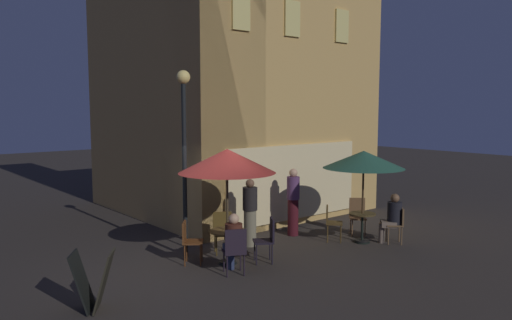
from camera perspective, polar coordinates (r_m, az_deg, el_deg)
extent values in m
plane|color=#322C26|center=(10.76, -8.10, -12.20)|extent=(60.00, 60.00, 0.00)
cube|color=tan|center=(15.04, 2.64, 8.35)|extent=(6.88, 2.04, 7.92)
cube|color=tan|center=(15.63, -10.22, 8.18)|extent=(2.04, 6.96, 7.92)
cube|color=#DFCD73|center=(13.00, -1.72, 16.58)|extent=(0.55, 0.06, 0.95)
cube|color=#DFCD73|center=(14.13, 4.14, 15.72)|extent=(0.55, 0.06, 0.95)
cube|color=#DFCD73|center=(15.58, 9.72, 14.75)|extent=(0.55, 0.06, 0.95)
cube|color=beige|center=(14.18, 4.44, -2.50)|extent=(4.82, 0.08, 2.10)
cylinder|color=black|center=(11.27, -8.11, -1.14)|extent=(0.10, 0.10, 3.91)
sphere|color=#FAD974|center=(11.20, -8.27, 9.30)|extent=(0.30, 0.30, 0.30)
cube|color=black|center=(8.88, -16.85, -12.97)|extent=(0.56, 0.63, 0.98)
cube|color=black|center=(8.96, -19.17, -12.89)|extent=(0.56, 0.63, 0.98)
cylinder|color=black|center=(11.03, -3.23, -11.59)|extent=(0.40, 0.40, 0.03)
cylinder|color=black|center=(10.93, -3.24, -9.91)|extent=(0.06, 0.06, 0.70)
cylinder|color=brown|center=(10.84, -3.25, -8.04)|extent=(0.79, 0.79, 0.03)
cylinder|color=black|center=(12.92, 11.92, -9.06)|extent=(0.40, 0.40, 0.03)
cylinder|color=black|center=(12.84, 11.95, -7.60)|extent=(0.06, 0.06, 0.71)
cylinder|color=#45361B|center=(12.76, 11.99, -6.00)|extent=(0.66, 0.66, 0.03)
cylinder|color=black|center=(11.03, -3.23, -11.52)|extent=(0.36, 0.36, 0.06)
cylinder|color=#453622|center=(10.73, -3.27, -5.47)|extent=(0.05, 0.05, 2.43)
cone|color=maroon|center=(10.57, -3.30, -0.10)|extent=(2.07, 2.07, 0.51)
cylinder|color=black|center=(12.92, 11.92, -9.00)|extent=(0.36, 0.36, 0.06)
cylinder|color=#46311C|center=(12.68, 12.03, -4.24)|extent=(0.05, 0.05, 2.24)
cone|color=#24523E|center=(12.55, 12.12, 0.06)|extent=(1.99, 1.99, 0.43)
cylinder|color=black|center=(10.46, -3.66, -11.40)|extent=(0.03, 0.03, 0.44)
cylinder|color=black|center=(10.53, -1.77, -11.28)|extent=(0.03, 0.03, 0.44)
cylinder|color=black|center=(10.14, -3.31, -11.98)|extent=(0.03, 0.03, 0.44)
cylinder|color=black|center=(10.21, -1.35, -11.85)|extent=(0.03, 0.03, 0.44)
cube|color=black|center=(10.26, -2.53, -10.35)|extent=(0.58, 0.58, 0.04)
cube|color=black|center=(10.01, -2.31, -9.24)|extent=(0.41, 0.22, 0.49)
cylinder|color=black|center=(10.86, 0.05, -10.72)|extent=(0.03, 0.03, 0.45)
cylinder|color=black|center=(11.18, -0.16, -10.22)|extent=(0.03, 0.03, 0.45)
cylinder|color=black|center=(10.91, 1.85, -10.65)|extent=(0.03, 0.03, 0.45)
cylinder|color=black|center=(11.23, 1.58, -10.15)|extent=(0.03, 0.03, 0.45)
cube|color=black|center=(10.98, 0.83, -9.22)|extent=(0.59, 0.59, 0.04)
cube|color=black|center=(10.94, 1.84, -7.88)|extent=(0.26, 0.38, 0.48)
cylinder|color=#503C16|center=(11.57, -2.75, -9.68)|extent=(0.03, 0.03, 0.44)
cylinder|color=#503C16|center=(11.53, -4.50, -9.74)|extent=(0.03, 0.03, 0.44)
cylinder|color=#503C16|center=(11.91, -2.98, -9.22)|extent=(0.03, 0.03, 0.44)
cylinder|color=#503C16|center=(11.87, -4.68, -9.29)|extent=(0.03, 0.03, 0.44)
cube|color=#503C16|center=(11.66, -3.74, -8.35)|extent=(0.60, 0.60, 0.04)
cube|color=#503C16|center=(11.79, -3.86, -6.96)|extent=(0.40, 0.25, 0.45)
cylinder|color=#5B3115|center=(11.16, -6.17, -10.24)|extent=(0.03, 0.03, 0.47)
cylinder|color=#5B3115|center=(10.85, -6.32, -10.73)|extent=(0.03, 0.03, 0.47)
cylinder|color=#5B3115|center=(11.20, -7.89, -10.21)|extent=(0.03, 0.03, 0.47)
cylinder|color=#5B3115|center=(10.88, -8.11, -10.70)|extent=(0.03, 0.03, 0.47)
cube|color=#5B3115|center=(10.95, -7.14, -9.21)|extent=(0.59, 0.59, 0.04)
cube|color=#5B3115|center=(10.92, -8.15, -8.04)|extent=(0.29, 0.35, 0.42)
cylinder|color=brown|center=(12.80, 14.79, -8.31)|extent=(0.03, 0.03, 0.45)
cylinder|color=brown|center=(13.10, 14.59, -7.97)|extent=(0.03, 0.03, 0.45)
cylinder|color=brown|center=(12.85, 16.20, -8.29)|extent=(0.03, 0.03, 0.45)
cylinder|color=brown|center=(13.15, 15.96, -7.95)|extent=(0.03, 0.03, 0.45)
cube|color=brown|center=(12.91, 15.42, -7.08)|extent=(0.56, 0.56, 0.04)
cube|color=brown|center=(12.90, 16.23, -6.12)|extent=(0.31, 0.30, 0.41)
cylinder|color=brown|center=(13.42, 12.28, -7.61)|extent=(0.03, 0.03, 0.44)
cylinder|color=brown|center=(13.37, 10.87, -7.63)|extent=(0.03, 0.03, 0.44)
cylinder|color=brown|center=(13.74, 12.05, -7.28)|extent=(0.03, 0.03, 0.44)
cylinder|color=brown|center=(13.69, 10.68, -7.30)|extent=(0.03, 0.03, 0.44)
cube|color=brown|center=(13.50, 11.49, -6.48)|extent=(0.58, 0.58, 0.04)
cube|color=brown|center=(13.63, 11.40, -5.24)|extent=(0.33, 0.31, 0.49)
cylinder|color=#4D3819|center=(13.01, 9.58, -7.96)|extent=(0.03, 0.03, 0.45)
cylinder|color=#4D3819|center=(12.69, 9.60, -8.32)|extent=(0.03, 0.03, 0.45)
cylinder|color=#4D3819|center=(13.01, 8.14, -7.94)|extent=(0.03, 0.03, 0.45)
cylinder|color=#4D3819|center=(12.69, 8.12, -8.29)|extent=(0.03, 0.03, 0.45)
cube|color=#4D3819|center=(12.79, 8.88, -7.08)|extent=(0.57, 0.57, 0.04)
cube|color=#4D3819|center=(12.74, 8.07, -6.10)|extent=(0.33, 0.30, 0.41)
cube|color=#262F4E|center=(10.39, -2.69, -9.98)|extent=(0.47, 0.48, 0.14)
cylinder|color=#262F4E|center=(10.61, -2.85, -11.02)|extent=(0.14, 0.14, 0.49)
cylinder|color=#492117|center=(10.18, -2.54, -8.72)|extent=(0.35, 0.35, 0.55)
sphere|color=tan|center=(10.09, -2.55, -6.69)|extent=(0.22, 0.22, 0.22)
cube|color=#766352|center=(12.89, 14.80, -7.00)|extent=(0.50, 0.50, 0.14)
cylinder|color=#766352|center=(12.92, 14.06, -8.06)|extent=(0.14, 0.14, 0.49)
cylinder|color=black|center=(12.85, 15.45, -5.81)|extent=(0.35, 0.35, 0.54)
sphere|color=brown|center=(12.78, 15.50, -4.19)|extent=(0.22, 0.22, 0.22)
cylinder|color=#431119|center=(13.25, 4.22, -6.50)|extent=(0.28, 0.28, 0.96)
cylinder|color=#5C3761|center=(13.10, 4.25, -3.18)|extent=(0.33, 0.33, 0.59)
sphere|color=tan|center=(13.04, 4.26, -1.47)|extent=(0.22, 0.22, 0.22)
cylinder|color=#787057|center=(12.24, -0.68, -7.71)|extent=(0.30, 0.30, 0.88)
cylinder|color=black|center=(12.09, -0.69, -4.40)|extent=(0.36, 0.36, 0.55)
sphere|color=brown|center=(12.03, -0.69, -2.67)|extent=(0.21, 0.21, 0.21)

